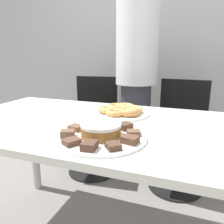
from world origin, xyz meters
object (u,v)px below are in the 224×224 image
(office_chair_left, at_px, (93,128))
(plate_cake, at_px, (101,137))
(office_chair_right, at_px, (179,138))
(plate_donuts, at_px, (120,113))
(person_standing, at_px, (136,78))
(frosted_cake, at_px, (101,130))

(office_chair_left, distance_m, plate_cake, 1.20)
(office_chair_left, height_order, plate_cake, office_chair_left)
(office_chair_right, relative_size, plate_donuts, 2.74)
(office_chair_right, bearing_deg, plate_donuts, -111.17)
(person_standing, bearing_deg, office_chair_right, -7.66)
(office_chair_right, bearing_deg, plate_cake, -100.24)
(person_standing, xyz_separation_m, plate_cake, (0.13, -1.07, -0.13))
(office_chair_right, bearing_deg, frosted_cake, -100.24)
(person_standing, xyz_separation_m, office_chair_right, (0.39, -0.05, -0.48))
(plate_donuts, distance_m, frosted_cake, 0.38)
(person_standing, xyz_separation_m, frosted_cake, (0.13, -1.07, -0.10))
(plate_donuts, height_order, frosted_cake, frosted_cake)
(office_chair_left, relative_size, office_chair_right, 1.00)
(office_chair_right, relative_size, plate_cake, 2.43)
(person_standing, xyz_separation_m, office_chair_left, (-0.39, -0.05, -0.48))
(person_standing, relative_size, office_chair_right, 1.92)
(plate_cake, distance_m, frosted_cake, 0.03)
(plate_donuts, bearing_deg, plate_cake, -83.31)
(person_standing, distance_m, plate_cake, 1.09)
(office_chair_left, relative_size, frosted_cake, 5.49)
(office_chair_left, distance_m, plate_donuts, 0.87)
(office_chair_left, relative_size, plate_donuts, 2.74)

